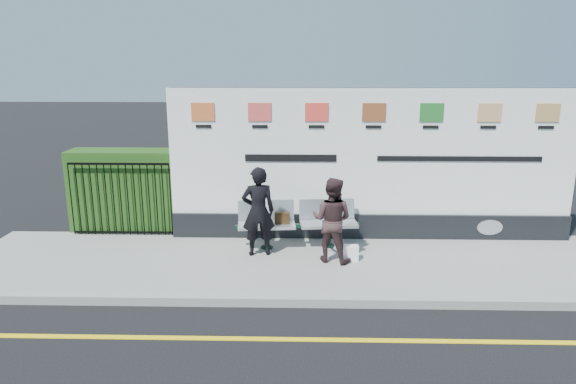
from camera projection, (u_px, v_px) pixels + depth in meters
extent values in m
plane|color=black|center=(367.00, 341.00, 6.86)|extent=(80.00, 80.00, 0.00)
cube|color=gray|center=(350.00, 264.00, 9.27)|extent=(14.00, 3.00, 0.12)
cube|color=gray|center=(359.00, 302.00, 7.81)|extent=(14.00, 0.18, 0.14)
cube|color=yellow|center=(367.00, 340.00, 6.86)|extent=(14.00, 0.10, 0.01)
cube|color=black|center=(369.00, 225.00, 10.48)|extent=(8.00, 0.30, 0.50)
cube|color=white|center=(372.00, 153.00, 10.11)|extent=(8.00, 0.14, 2.50)
cube|color=#224A16|center=(128.00, 190.00, 10.89)|extent=(2.35, 0.70, 1.70)
imported|color=black|center=(258.00, 211.00, 9.39)|extent=(0.67, 0.51, 1.67)
imported|color=#392526|center=(332.00, 220.00, 9.11)|extent=(0.91, 0.81, 1.53)
cube|color=#301E0D|center=(282.00, 218.00, 9.79)|extent=(0.29, 0.13, 0.22)
cube|color=white|center=(351.00, 253.00, 9.28)|extent=(0.28, 0.17, 0.28)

